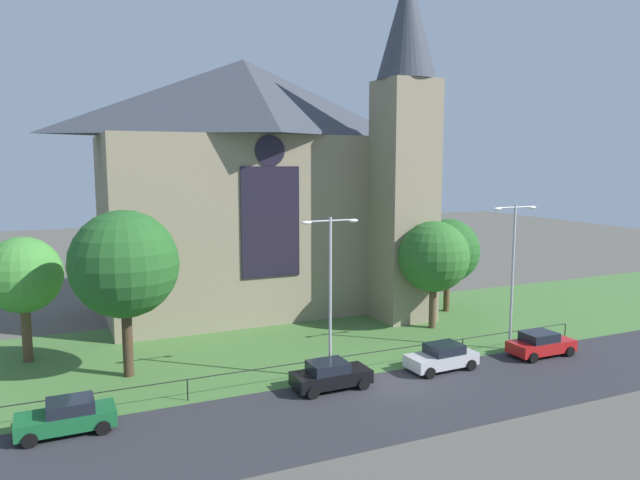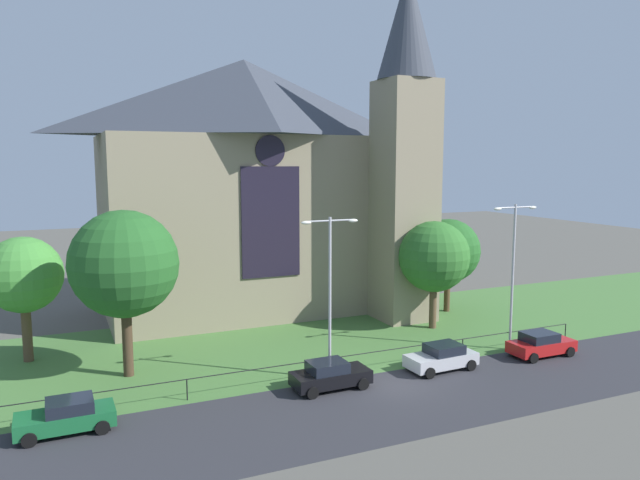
# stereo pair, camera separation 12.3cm
# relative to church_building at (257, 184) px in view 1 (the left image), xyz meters

# --- Properties ---
(ground) EXTENTS (160.00, 160.00, 0.00)m
(ground) POSITION_rel_church_building_xyz_m (1.36, -9.28, -10.27)
(ground) COLOR #56544C
(road_asphalt) EXTENTS (120.00, 8.00, 0.01)m
(road_asphalt) POSITION_rel_church_building_xyz_m (1.36, -21.28, -10.27)
(road_asphalt) COLOR #2D2D33
(road_asphalt) RESTS_ON ground
(grass_verge) EXTENTS (120.00, 20.00, 0.01)m
(grass_verge) POSITION_rel_church_building_xyz_m (1.36, -11.28, -10.27)
(grass_verge) COLOR #477538
(grass_verge) RESTS_ON ground
(church_building) EXTENTS (23.20, 16.20, 26.00)m
(church_building) POSITION_rel_church_building_xyz_m (0.00, 0.00, 0.00)
(church_building) COLOR gray
(church_building) RESTS_ON ground
(iron_railing) EXTENTS (34.28, 0.07, 1.13)m
(iron_railing) POSITION_rel_church_building_xyz_m (-0.77, -16.78, -9.29)
(iron_railing) COLOR black
(iron_railing) RESTS_ON ground
(tree_left_near) EXTENTS (6.00, 6.00, 9.43)m
(tree_left_near) POSITION_rel_church_building_xyz_m (-11.63, -11.87, -3.87)
(tree_left_near) COLOR #423021
(tree_left_near) RESTS_ON ground
(tree_right_far) EXTENTS (5.10, 5.10, 7.51)m
(tree_right_far) POSITION_rel_church_building_xyz_m (13.66, -6.97, -5.33)
(tree_right_far) COLOR #4C3823
(tree_right_far) RESTS_ON ground
(tree_right_near) EXTENTS (5.12, 5.12, 7.83)m
(tree_right_near) POSITION_rel_church_building_xyz_m (9.79, -10.62, -5.02)
(tree_right_near) COLOR brown
(tree_right_near) RESTS_ON ground
(tree_left_far) EXTENTS (4.57, 4.57, 7.63)m
(tree_left_far) POSITION_rel_church_building_xyz_m (-16.90, -6.79, -4.97)
(tree_left_far) COLOR brown
(tree_left_far) RESTS_ON ground
(streetlamp_near) EXTENTS (3.37, 0.26, 9.07)m
(streetlamp_near) POSITION_rel_church_building_xyz_m (-1.39, -16.88, -4.58)
(streetlamp_near) COLOR #B2B2B7
(streetlamp_near) RESTS_ON ground
(streetlamp_far) EXTENTS (3.37, 0.26, 9.39)m
(streetlamp_far) POSITION_rel_church_building_xyz_m (11.44, -16.88, -4.40)
(streetlamp_far) COLOR #B2B2B7
(streetlamp_far) RESTS_ON ground
(parked_car_green) EXTENTS (4.22, 2.06, 1.51)m
(parked_car_green) POSITION_rel_church_building_xyz_m (-14.99, -18.22, -9.53)
(parked_car_green) COLOR #196033
(parked_car_green) RESTS_ON ground
(parked_car_black) EXTENTS (4.22, 2.06, 1.51)m
(parked_car_black) POSITION_rel_church_building_xyz_m (-2.03, -18.29, -9.53)
(parked_car_black) COLOR black
(parked_car_black) RESTS_ON ground
(parked_car_silver) EXTENTS (4.28, 2.18, 1.51)m
(parked_car_silver) POSITION_rel_church_building_xyz_m (5.17, -18.26, -9.53)
(parked_car_silver) COLOR #B7B7BC
(parked_car_silver) RESTS_ON ground
(parked_car_red) EXTENTS (4.21, 2.04, 1.51)m
(parked_car_red) POSITION_rel_church_building_xyz_m (12.30, -18.69, -9.53)
(parked_car_red) COLOR #B21919
(parked_car_red) RESTS_ON ground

